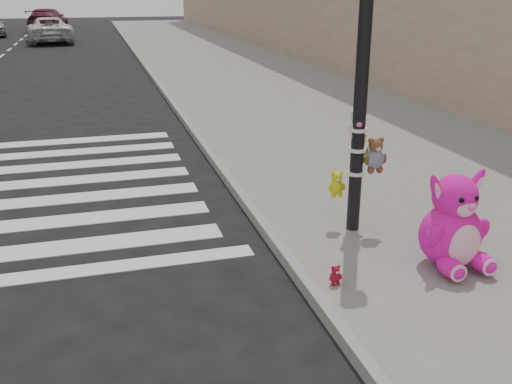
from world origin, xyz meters
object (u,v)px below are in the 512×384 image
object	(u,v)px
signal_pole	(362,100)
car_white_near	(49,30)
red_teddy	(335,275)
pink_bunny	(453,227)

from	to	relation	value
signal_pole	car_white_near	bearing A→B (deg)	100.11
red_teddy	car_white_near	xyz separation A→B (m)	(-4.45, 30.88, 0.46)
signal_pole	red_teddy	distance (m)	2.19
pink_bunny	car_white_near	distance (m)	31.37
pink_bunny	red_teddy	size ratio (longest dim) A/B	5.08
signal_pole	car_white_near	xyz separation A→B (m)	(-5.28, 29.57, -1.08)
pink_bunny	red_teddy	xyz separation A→B (m)	(-1.40, -0.07, -0.35)
signal_pole	pink_bunny	xyz separation A→B (m)	(0.57, -1.24, -1.20)
signal_pole	car_white_near	distance (m)	30.06
car_white_near	red_teddy	bearing A→B (deg)	92.53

